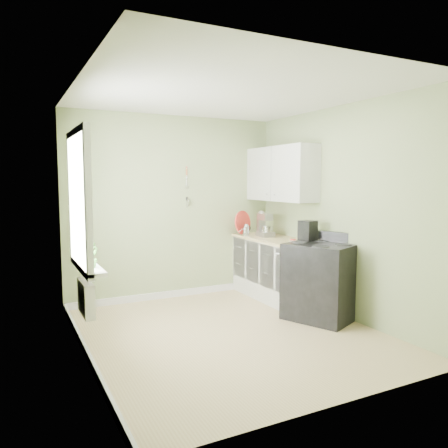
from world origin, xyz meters
name	(u,v)px	position (x,y,z in m)	size (l,w,h in m)	color
floor	(230,334)	(0.00, 0.00, -0.01)	(3.20, 3.60, 0.02)	tan
ceiling	(230,92)	(0.00, 0.00, 2.71)	(3.20, 3.60, 0.02)	white
wall_back	(174,208)	(0.00, 1.81, 1.35)	(3.20, 0.02, 2.70)	#9AA973
wall_left	(80,223)	(-1.61, 0.00, 1.35)	(0.02, 3.60, 2.70)	#9AA973
wall_right	(341,212)	(1.61, 0.00, 1.35)	(0.02, 3.60, 2.70)	#9AA973
base_cabinets	(277,270)	(1.30, 1.00, 0.43)	(0.60, 1.60, 0.87)	white
countertop	(276,240)	(1.29, 1.00, 0.89)	(0.64, 1.60, 0.04)	#D9C185
upper_cabinets	(281,174)	(1.43, 1.10, 1.85)	(0.35, 1.40, 0.80)	white
window	(78,201)	(-1.58, 0.30, 1.55)	(0.06, 1.14, 1.44)	white
window_sill	(87,265)	(-1.51, 0.30, 0.88)	(0.18, 1.14, 0.04)	white
radiator	(86,298)	(-1.54, 0.25, 0.55)	(0.12, 0.50, 0.35)	white
wall_utensils	(187,193)	(0.20, 1.78, 1.56)	(0.02, 0.14, 0.58)	#D9C185
stove	(320,281)	(1.28, -0.03, 0.49)	(0.98, 0.99, 1.09)	black
stand_mixer	(265,226)	(1.25, 1.26, 1.07)	(0.22, 0.34, 0.38)	#B2B2B7
kettle	(246,230)	(1.05, 1.48, 1.00)	(0.18, 0.10, 0.18)	silver
coffee_maker	(308,233)	(1.31, 0.30, 1.06)	(0.22, 0.23, 0.32)	black
red_tray	(243,223)	(1.06, 1.59, 1.10)	(0.38, 0.38, 0.02)	red
jar	(293,242)	(1.08, 0.30, 0.95)	(0.08, 0.08, 0.08)	beige
plant_a	(92,253)	(-1.50, 0.05, 1.04)	(0.15, 0.10, 0.28)	#3C7C29
plant_b	(86,248)	(-1.50, 0.39, 1.04)	(0.16, 0.13, 0.29)	#3C7C29
plant_c	(85,246)	(-1.50, 0.47, 1.06)	(0.18, 0.18, 0.32)	#3C7C29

